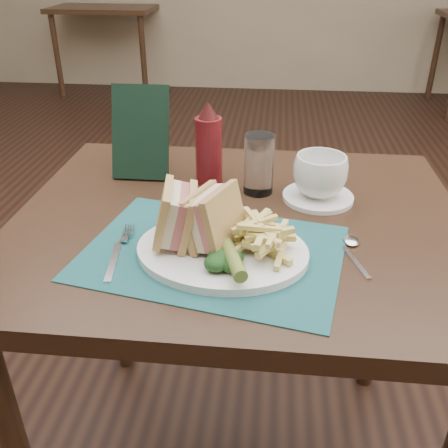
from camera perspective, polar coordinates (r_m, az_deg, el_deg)
name	(u,v)px	position (r m, az deg, el deg)	size (l,w,h in m)	color
floor	(246,333)	(1.85, 2.58, -12.31)	(7.00, 7.00, 0.00)	black
wall_back	(270,89)	(5.03, 5.28, 15.12)	(6.00, 6.00, 0.00)	gray
table_main	(236,354)	(1.22, 1.40, -14.68)	(0.90, 0.75, 0.75)	black
table_bg_left	(111,49)	(5.04, -12.84, 18.94)	(0.90, 0.75, 0.75)	black
placemat	(213,252)	(0.88, -1.31, -3.25)	(0.45, 0.32, 0.00)	#184C4E
plate	(222,251)	(0.87, -0.21, -3.12)	(0.30, 0.24, 0.01)	white
sandwich_half_a	(163,215)	(0.86, -6.95, 1.06)	(0.06, 0.11, 0.10)	tan
sandwich_half_b	(203,215)	(0.86, -2.37, 1.06)	(0.06, 0.11, 0.10)	tan
kale_garnish	(223,257)	(0.82, -0.13, -3.83)	(0.11, 0.08, 0.03)	black
pickle_spear	(232,257)	(0.80, 0.93, -3.78)	(0.02, 0.02, 0.12)	#5A6E29
fries_pile	(259,232)	(0.85, 4.06, -0.93)	(0.18, 0.20, 0.06)	#DFCA6F
fork	(118,250)	(0.89, -12.01, -2.93)	(0.03, 0.17, 0.01)	silver
spoon	(354,253)	(0.90, 14.66, -3.21)	(0.03, 0.15, 0.01)	silver
saucer	(318,197)	(1.08, 10.67, 3.05)	(0.15, 0.15, 0.01)	white
coffee_cup	(320,176)	(1.06, 10.92, 5.45)	(0.11, 0.11, 0.09)	white
drinking_glass	(259,164)	(1.08, 4.00, 6.84)	(0.06, 0.06, 0.13)	silver
ketchup_bottle	(209,143)	(1.11, -1.75, 9.21)	(0.06, 0.06, 0.19)	#580F13
check_presenter	(140,133)	(1.17, -9.52, 10.27)	(0.13, 0.01, 0.21)	black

